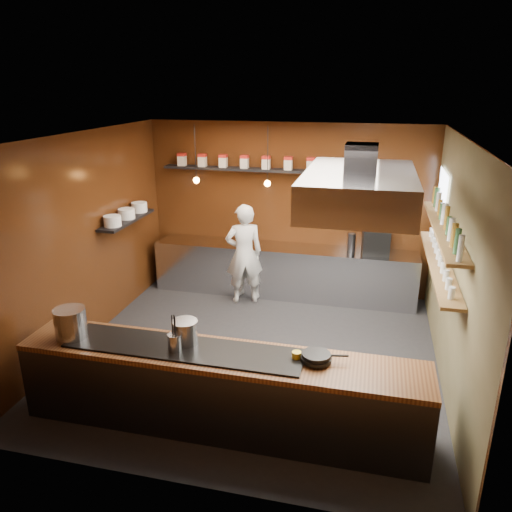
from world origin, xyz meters
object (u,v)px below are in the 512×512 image
(extractor_hood, at_px, (359,189))
(espresso_machine, at_px, (376,241))
(chef, at_px, (244,254))
(stockpot_large, at_px, (70,323))
(stockpot_small, at_px, (185,332))

(extractor_hood, height_order, espresso_machine, extractor_hood)
(chef, bearing_deg, extractor_hood, 109.84)
(extractor_hood, relative_size, stockpot_large, 5.75)
(extractor_hood, bearing_deg, chef, 131.85)
(stockpot_small, distance_m, espresso_machine, 4.19)
(extractor_hood, bearing_deg, stockpot_small, -147.20)
(extractor_hood, height_order, chef, extractor_hood)
(extractor_hood, distance_m, stockpot_large, 3.54)
(espresso_machine, bearing_deg, stockpot_small, -123.08)
(espresso_machine, relative_size, chef, 0.25)
(stockpot_small, xyz_separation_m, espresso_machine, (1.97, 3.70, 0.05))
(stockpot_small, xyz_separation_m, chef, (-0.19, 3.23, -0.20))
(extractor_hood, relative_size, chef, 1.15)
(stockpot_small, distance_m, chef, 3.24)
(espresso_machine, xyz_separation_m, chef, (-2.16, -0.47, -0.25))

